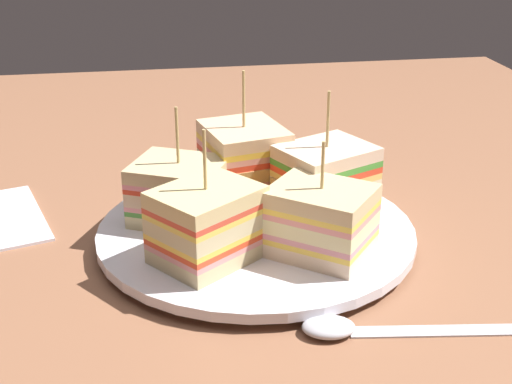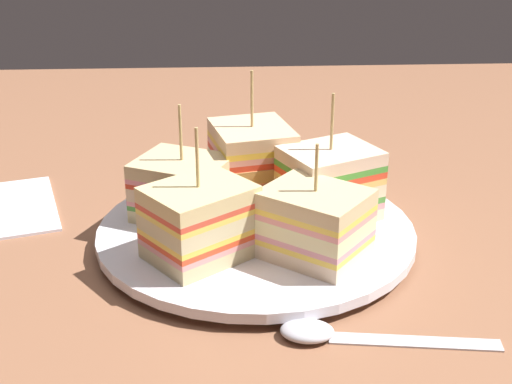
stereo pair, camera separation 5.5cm
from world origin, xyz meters
The scene contains 9 objects.
ground_plane centered at (0.00, 0.00, -0.90)cm, with size 118.24×95.83×1.80cm, color #8C5B40.
plate centered at (0.00, 0.00, 0.86)cm, with size 24.95×24.95×1.42cm.
sandwich_wedge_0 centered at (-4.82, -3.88, 3.96)cm, with size 8.81×9.05×8.60cm.
sandwich_wedge_1 centered at (1.76, -5.94, 4.28)cm, with size 8.12×8.80×10.26cm.
sandwich_wedge_2 centered at (6.20, -0.21, 4.54)cm, with size 8.27×7.57×11.01cm.
sandwich_wedge_3 centered at (2.42, 5.69, 3.84)cm, with size 8.33×8.90×9.37cm.
sandwich_wedge_4 centered at (-4.51, 4.24, 4.15)cm, with size 8.71×9.00×9.80cm.
chip_pile centered at (0.91, -0.65, 2.57)cm, with size 6.86×6.10×2.57cm.
spoon centered at (-13.32, -4.36, 0.40)cm, with size 3.65×13.90×1.00cm.
Camera 2 is at (-50.64, 2.71, 26.45)cm, focal length 50.29 mm.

